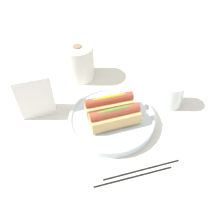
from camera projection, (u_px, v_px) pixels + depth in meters
name	position (u px, v px, depth m)	size (l,w,h in m)	color
ground_plane	(115.00, 124.00, 0.80)	(2.40, 2.40, 0.00)	silver
serving_bowl	(112.00, 119.00, 0.80)	(0.27, 0.27, 0.03)	silver
hotdog_front	(115.00, 117.00, 0.75)	(0.15, 0.06, 0.06)	#DBB270
hotdog_back	(109.00, 104.00, 0.78)	(0.15, 0.06, 0.06)	#DBB270
water_glass	(173.00, 95.00, 0.83)	(0.07, 0.07, 0.09)	white
paper_towel_roll	(79.00, 62.00, 0.92)	(0.11, 0.11, 0.13)	white
napkin_box	(35.00, 95.00, 0.78)	(0.11, 0.04, 0.15)	white
chopstick_near	(142.00, 170.00, 0.69)	(0.01, 0.01, 0.22)	black
chopstick_far	(133.00, 177.00, 0.67)	(0.01, 0.01, 0.22)	black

